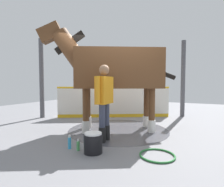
{
  "coord_description": "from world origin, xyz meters",
  "views": [
    {
      "loc": [
        1.84,
        -4.33,
        1.24
      ],
      "look_at": [
        0.0,
        -0.5,
        1.01
      ],
      "focal_mm": 28.41,
      "sensor_mm": 36.0,
      "label": 1
    }
  ],
  "objects_px": {
    "hose_coil": "(157,155)",
    "bottle_shampoo": "(70,142)",
    "handler": "(104,98)",
    "bottle_spray": "(78,145)",
    "wash_bucket": "(93,143)",
    "horse": "(113,70)"
  },
  "relations": [
    {
      "from": "hose_coil",
      "to": "handler",
      "type": "bearing_deg",
      "value": 164.72
    },
    {
      "from": "handler",
      "to": "bottle_spray",
      "type": "distance_m",
      "value": 1.11
    },
    {
      "from": "hose_coil",
      "to": "bottle_shampoo",
      "type": "bearing_deg",
      "value": -166.89
    },
    {
      "from": "bottle_shampoo",
      "to": "hose_coil",
      "type": "height_order",
      "value": "bottle_shampoo"
    },
    {
      "from": "horse",
      "to": "bottle_spray",
      "type": "relative_size",
      "value": 15.36
    },
    {
      "from": "horse",
      "to": "bottle_shampoo",
      "type": "bearing_deg",
      "value": 55.62
    },
    {
      "from": "bottle_spray",
      "to": "hose_coil",
      "type": "xyz_separation_m",
      "value": [
        1.38,
        0.37,
        -0.08
      ]
    },
    {
      "from": "bottle_spray",
      "to": "hose_coil",
      "type": "relative_size",
      "value": 0.35
    },
    {
      "from": "bottle_spray",
      "to": "hose_coil",
      "type": "height_order",
      "value": "bottle_spray"
    },
    {
      "from": "handler",
      "to": "wash_bucket",
      "type": "distance_m",
      "value": 1.02
    },
    {
      "from": "horse",
      "to": "bottle_spray",
      "type": "distance_m",
      "value": 2.21
    },
    {
      "from": "bottle_spray",
      "to": "hose_coil",
      "type": "bearing_deg",
      "value": 14.86
    },
    {
      "from": "bottle_spray",
      "to": "hose_coil",
      "type": "distance_m",
      "value": 1.43
    },
    {
      "from": "handler",
      "to": "hose_coil",
      "type": "relative_size",
      "value": 2.69
    },
    {
      "from": "handler",
      "to": "bottle_spray",
      "type": "bearing_deg",
      "value": -106.56
    },
    {
      "from": "wash_bucket",
      "to": "bottle_shampoo",
      "type": "xyz_separation_m",
      "value": [
        -0.51,
        -0.03,
        -0.06
      ]
    },
    {
      "from": "handler",
      "to": "hose_coil",
      "type": "height_order",
      "value": "handler"
    },
    {
      "from": "handler",
      "to": "bottle_shampoo",
      "type": "relative_size",
      "value": 6.14
    },
    {
      "from": "handler",
      "to": "bottle_spray",
      "type": "xyz_separation_m",
      "value": [
        -0.18,
        -0.69,
        -0.85
      ]
    },
    {
      "from": "horse",
      "to": "handler",
      "type": "bearing_deg",
      "value": 74.69
    },
    {
      "from": "horse",
      "to": "bottle_shampoo",
      "type": "relative_size",
      "value": 12.24
    },
    {
      "from": "bottle_spray",
      "to": "handler",
      "type": "bearing_deg",
      "value": 75.28
    }
  ]
}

